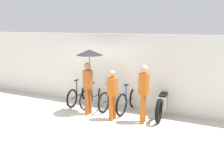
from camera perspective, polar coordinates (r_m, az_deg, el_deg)
The scene contains 10 objects.
ground_plane at distance 7.59m, azimuth -8.03°, elevation -8.83°, with size 30.00×30.00×0.00m, color beige.
back_wall at distance 8.92m, azimuth -1.04°, elevation 3.20°, with size 11.11×0.12×2.57m.
parked_bicycle_0 at distance 9.31m, azimuth -7.43°, elevation -2.36°, with size 0.44×1.71×0.97m.
parked_bicycle_1 at distance 9.00m, azimuth -3.80°, elevation -2.67°, with size 0.44×1.76×0.98m.
parked_bicycle_2 at distance 8.70m, azimuth -0.09°, elevation -3.22°, with size 0.44×1.77×0.99m.
parked_bicycle_3 at distance 8.39m, azimuth 3.75°, elevation -3.77°, with size 0.44×1.74×1.04m.
pedestrian_leading at distance 7.95m, azimuth -5.34°, elevation 4.03°, with size 0.86×0.86×2.10m.
pedestrian_center at distance 7.49m, azimuth 0.07°, elevation -1.75°, with size 0.32×0.32×1.55m.
pedestrian_trailing at distance 7.28m, azimuth 7.24°, elevation -1.22°, with size 0.32×0.32×1.75m.
motorcycle at distance 8.14m, azimuth 11.56°, elevation -4.34°, with size 0.58×2.04×0.94m.
Camera 1 is at (4.00, -5.80, 2.83)m, focal length 40.00 mm.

